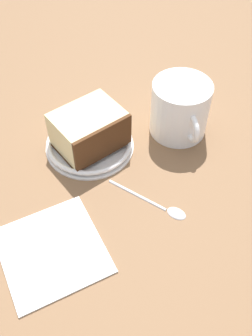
{
  "coord_description": "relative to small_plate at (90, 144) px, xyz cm",
  "views": [
    {
      "loc": [
        39.7,
        -24.29,
        47.99
      ],
      "look_at": [
        7.6,
        -2.67,
        3.0
      ],
      "focal_mm": 41.15,
      "sensor_mm": 36.0,
      "label": 1
    }
  ],
  "objects": [
    {
      "name": "ground_plane",
      "position": [
        2.03,
        3.69,
        -1.89
      ],
      "size": [
        147.38,
        147.38,
        2.17
      ],
      "primitive_type": "cube",
      "color": "brown"
    },
    {
      "name": "folded_napkin",
      "position": [
        14.41,
        -14.54,
        -0.5
      ],
      "size": [
        15.46,
        15.22,
        0.6
      ],
      "primitive_type": "cube",
      "rotation": [
        0.0,
        0.0,
        -0.13
      ],
      "color": "white",
      "rests_on": "ground_plane"
    },
    {
      "name": "cake_slice",
      "position": [
        0.27,
        0.02,
        3.35
      ],
      "size": [
        9.35,
        11.44,
        6.72
      ],
      "color": "#472814",
      "rests_on": "small_plate"
    },
    {
      "name": "small_plate",
      "position": [
        0.0,
        0.0,
        0.0
      ],
      "size": [
        15.12,
        15.12,
        1.63
      ],
      "color": "white",
      "rests_on": "ground_plane"
    },
    {
      "name": "teaspoon",
      "position": [
        17.04,
        2.45,
        -0.46
      ],
      "size": [
        12.7,
        6.34,
        0.8
      ],
      "color": "silver",
      "rests_on": "ground_plane"
    },
    {
      "name": "tea_mug",
      "position": [
        5.05,
        15.23,
        4.14
      ],
      "size": [
        12.34,
        9.96,
        9.71
      ],
      "color": "white",
      "rests_on": "ground_plane"
    }
  ]
}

